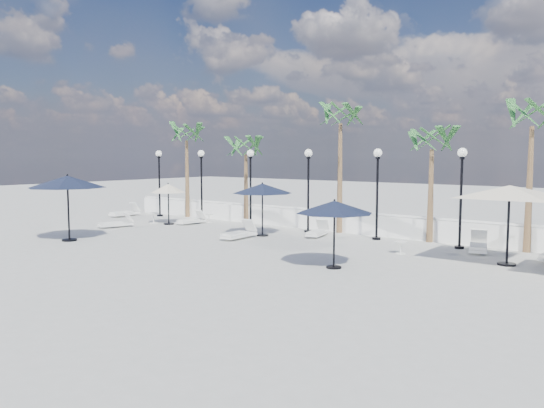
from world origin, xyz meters
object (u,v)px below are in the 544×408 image
Objects in this scene: lounger_5 at (478,246)px; parasol_navy_left at (67,182)px; lounger_0 at (192,220)px; parasol_navy_right at (334,207)px; parasol_cream_sq_a at (510,186)px; lounger_2 at (116,223)px; lounger_4 at (318,232)px; lounger_1 at (125,212)px; parasol_cream_small at (168,189)px; parasol_navy_mid at (262,189)px; lounger_3 at (239,233)px.

parasol_navy_left is (-14.21, -7.94, 2.22)m from lounger_5.
parasol_navy_right is at bearing -18.39° from lounger_0.
parasol_navy_right is at bearing -137.29° from parasol_cream_sq_a.
lounger_2 is 0.99× the size of lounger_4.
lounger_1 and lounger_5 have the same top height.
parasol_navy_right is 1.14× the size of parasol_cream_small.
lounger_2 is 0.67× the size of parasol_navy_mid.
parasol_navy_mid is at bearing -179.79° from parasol_cream_sq_a.
lounger_4 is (9.45, 3.73, 0.00)m from lounger_2.
lounger_2 is (3.62, -3.19, -0.02)m from lounger_1.
lounger_1 is 9.13m from parasol_navy_left.
lounger_0 is 0.77× the size of parasol_cream_small.
lounger_3 is 0.88× the size of parasol_cream_small.
lounger_4 is at bearing 33.63° from parasol_navy_mid.
lounger_0 is at bearing 170.02° from lounger_4.
parasol_navy_mid reaches higher than lounger_4.
parasol_navy_right is (13.46, -1.44, 1.72)m from lounger_2.
parasol_navy_mid is at bearing 176.18° from lounger_5.
parasol_cream_sq_a is at bearing 42.71° from parasol_navy_right.
lounger_3 is 6.39m from parasol_cream_small.
parasol_cream_small is at bearing 180.00° from parasol_cream_sq_a.
parasol_navy_mid is at bearing 33.74° from lounger_2.
lounger_5 reaches higher than lounger_2.
lounger_1 is at bearing 168.31° from lounger_4.
parasol_navy_left is 8.16m from parasol_navy_mid.
lounger_5 is at bearing -9.47° from lounger_4.
lounger_1 is 1.06× the size of lounger_4.
lounger_4 is at bearing 44.67° from parasol_navy_left.
lounger_0 is 0.62× the size of parasol_navy_mid.
lounger_1 is 0.88× the size of parasol_cream_small.
lounger_3 reaches higher than lounger_2.
parasol_navy_right reaches higher than lounger_1.
parasol_navy_left is at bearing -86.68° from lounger_0.
lounger_5 is 9.14m from parasol_navy_mid.
parasol_navy_left reaches higher than parasol_navy_right.
parasol_cream_sq_a reaches higher than lounger_3.
lounger_0 is 0.85× the size of lounger_5.
parasol_navy_left is at bearing -168.99° from parasol_navy_right.
lounger_5 is 0.74× the size of parasol_navy_mid.
lounger_2 is at bearing 118.07° from parasol_navy_left.
lounger_2 is 3.12m from parasol_cream_small.
lounger_0 is at bearing 177.12° from parasol_cream_sq_a.
lounger_4 is 6.76m from parasol_navy_right.
lounger_3 is at bearing 157.95° from parasol_navy_right.
lounger_3 is at bearing -18.39° from lounger_0.
lounger_0 is 7.24m from parasol_navy_left.
lounger_4 is 10.77m from parasol_navy_left.
parasol_navy_right is at bearing -16.66° from lounger_1.
parasol_cream_small is (-6.29, 0.04, -0.25)m from parasol_navy_mid.
lounger_0 is 5.63m from lounger_1.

